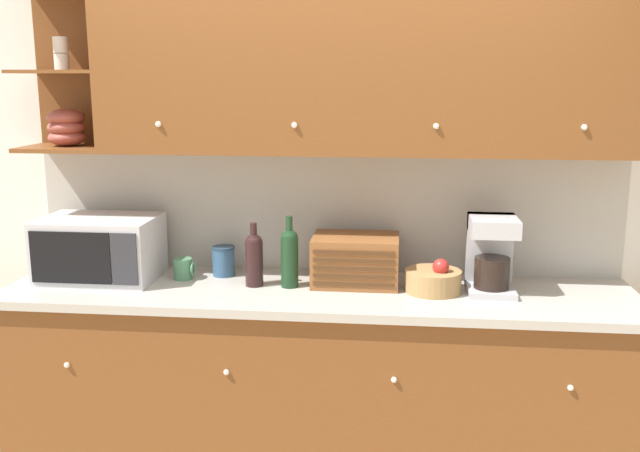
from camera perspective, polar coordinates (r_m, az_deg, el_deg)
The scene contains 13 objects.
ground_plane at distance 4.00m, azimuth 0.37°, elevation -16.71°, with size 24.00×24.00×0.00m, color tan.
wall_back at distance 3.60m, azimuth 0.45°, elevation 2.02°, with size 5.31×0.06×2.60m.
counter_unit at distance 3.50m, azimuth -0.18°, elevation -12.42°, with size 2.93×0.68×0.95m.
backsplash_panel at distance 3.57m, azimuth 0.39°, elevation 1.21°, with size 2.91×0.01×0.62m.
upper_cabinets at distance 3.33m, azimuth 2.97°, elevation 12.46°, with size 2.91×0.36×0.78m.
microwave at distance 3.62m, azimuth -17.20°, elevation -1.72°, with size 0.55×0.39×0.30m.
mug at distance 3.54m, azimuth -10.86°, elevation -3.38°, with size 0.10×0.09×0.10m.
storage_canister at distance 3.57m, azimuth -7.73°, elevation -2.78°, with size 0.11×0.11×0.15m.
wine_bottle at distance 3.36m, azimuth -5.30°, elevation -2.50°, with size 0.08×0.08×0.30m.
second_wine_bottle at distance 3.33m, azimuth -2.45°, elevation -2.35°, with size 0.08×0.08×0.34m.
bread_box at distance 3.39m, azimuth 2.86°, elevation -2.73°, with size 0.40×0.30×0.23m.
fruit_basket at distance 3.31m, azimuth 9.06°, elevation -4.30°, with size 0.26×0.26×0.16m.
coffee_maker at distance 3.34m, azimuth 13.55°, elevation -2.14°, with size 0.21×0.25×0.35m.
Camera 1 is at (0.36, -3.50, 1.92)m, focal length 40.00 mm.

